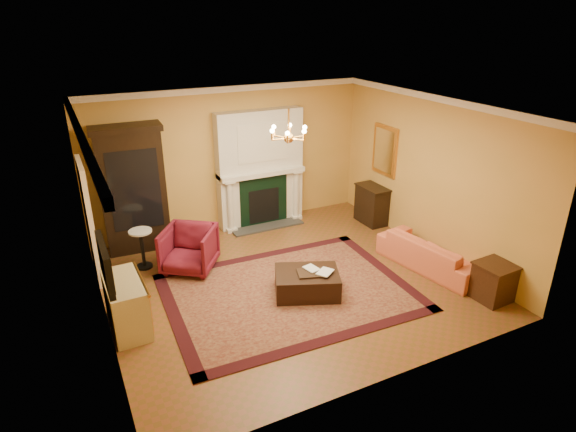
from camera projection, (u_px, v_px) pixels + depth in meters
floor at (289, 281)px, 8.44m from camera, size 6.00×5.50×0.02m
ceiling at (289, 108)px, 7.25m from camera, size 6.00×5.50×0.02m
wall_back at (230, 159)px, 10.12m from camera, size 6.00×0.02×3.00m
wall_front at (395, 279)px, 5.57m from camera, size 6.00×0.02×3.00m
wall_left at (93, 236)px, 6.62m from camera, size 0.02×5.50×3.00m
wall_right at (431, 176)px, 9.08m from camera, size 0.02×5.50×3.00m
fireplace at (260, 171)px, 10.33m from camera, size 1.90×0.70×2.50m
crown_molding at (263, 103)px, 8.07m from camera, size 6.00×5.50×0.12m
doorway at (90, 222)px, 8.22m from camera, size 0.08×1.05×2.10m
tv_panel at (105, 264)px, 6.21m from camera, size 0.09×0.95×0.58m
gilt_mirror at (385, 150)px, 10.15m from camera, size 0.06×0.76×1.05m
chandelier at (289, 134)px, 7.41m from camera, size 0.63×0.55×0.53m
oriental_rug at (289, 292)px, 8.08m from camera, size 4.12×3.15×0.02m
china_cabinet at (133, 192)px, 9.18m from camera, size 1.21×0.60×2.36m
wingback_armchair at (189, 247)px, 8.64m from camera, size 1.19×1.17×0.90m
pedestal_table at (142, 246)px, 8.72m from camera, size 0.42×0.42×0.74m
commode at (126, 305)px, 7.05m from camera, size 0.52×1.07×0.79m
coral_sofa at (432, 248)px, 8.74m from camera, size 0.92×2.07×0.78m
end_table at (493, 283)px, 7.79m from camera, size 0.55×0.55×0.61m
console_table at (372, 205)px, 10.62m from camera, size 0.43×0.74×0.82m
leather_ottoman at (307, 283)px, 7.97m from camera, size 1.25×1.10×0.39m
ottoman_tray at (310, 273)px, 7.85m from camera, size 0.50×0.44×0.03m
book_a at (307, 264)px, 7.84m from camera, size 0.19×0.06×0.26m
book_b at (319, 263)px, 7.82m from camera, size 0.14×0.19×0.29m
topiary_left at (230, 163)px, 9.90m from camera, size 0.17×0.17×0.45m
topiary_right at (288, 156)px, 10.45m from camera, size 0.16×0.16×0.43m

